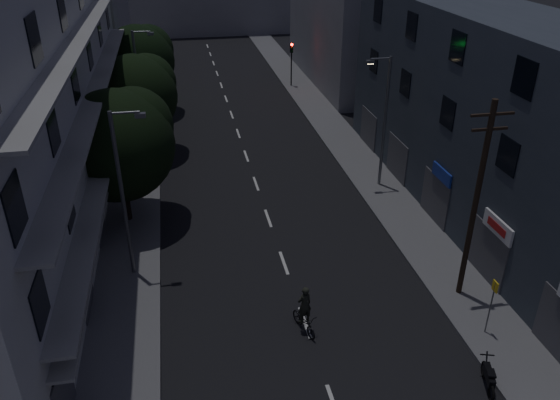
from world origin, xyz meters
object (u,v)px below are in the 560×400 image
object	(u,v)px
bus_stop_sign	(493,298)
cyclist	(304,316)
utility_pole	(476,200)
motorcycle	(488,378)

from	to	relation	value
bus_stop_sign	cyclist	size ratio (longest dim) A/B	1.15
utility_pole	bus_stop_sign	xyz separation A→B (m)	(-0.21, -2.67, -2.98)
motorcycle	cyclist	xyz separation A→B (m)	(-5.86, 4.25, 0.29)
utility_pole	cyclist	xyz separation A→B (m)	(-7.43, -0.98, -4.13)
utility_pole	cyclist	size ratio (longest dim) A/B	4.11
bus_stop_sign	utility_pole	bearing A→B (deg)	85.47
motorcycle	cyclist	distance (m)	7.25
motorcycle	cyclist	size ratio (longest dim) A/B	0.79
bus_stop_sign	motorcycle	world-z (taller)	bus_stop_sign
bus_stop_sign	motorcycle	bearing A→B (deg)	-117.90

